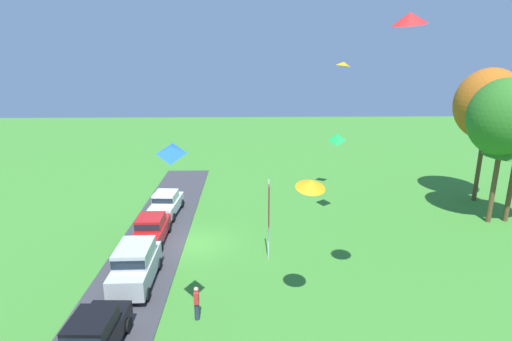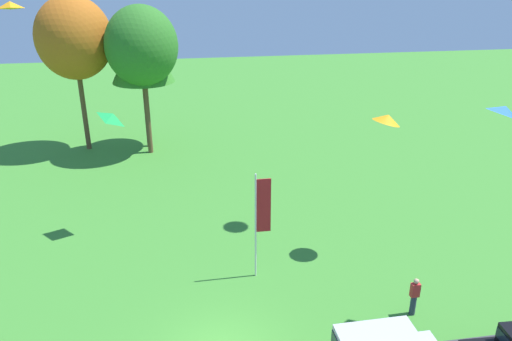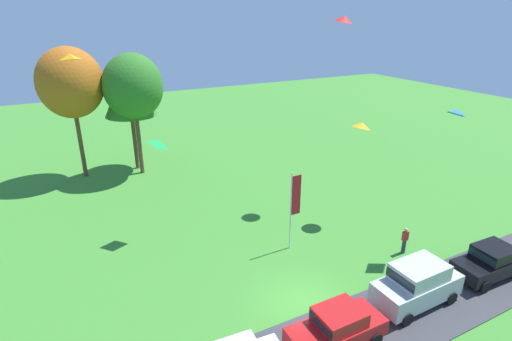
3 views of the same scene
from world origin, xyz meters
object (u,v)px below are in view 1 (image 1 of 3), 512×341
(kite_delta_topmost, at_px, (410,18))
(kite_diamond_mid_center, at_px, (337,138))
(car_sedan_far_end, at_px, (166,203))
(kite_diamond_over_trees, at_px, (171,151))
(person_watching_sky, at_px, (197,303))
(car_sedan_by_flagpole, at_px, (151,228))
(flag_banner, at_px, (269,211))
(kite_diamond_near_flag, at_px, (344,64))
(car_suv_near_entrance, at_px, (135,264))
(car_sedan_mid_row, at_px, (93,336))
(tree_right_of_center, at_px, (505,118))
(tree_far_right, at_px, (488,105))
(kite_delta_trailing_tail, at_px, (311,184))

(kite_delta_topmost, bearing_deg, kite_diamond_mid_center, 177.40)
(car_sedan_far_end, xyz_separation_m, kite_diamond_over_trees, (15.28, 3.54, 7.61))
(person_watching_sky, relative_size, kite_delta_topmost, 1.33)
(car_sedan_by_flagpole, xyz_separation_m, flag_banner, (2.59, 7.65, 2.18))
(kite_diamond_near_flag, bearing_deg, person_watching_sky, -32.07)
(car_suv_near_entrance, bearing_deg, car_sedan_by_flagpole, -176.18)
(car_sedan_by_flagpole, bearing_deg, flag_banner, 71.30)
(car_sedan_mid_row, xyz_separation_m, kite_diamond_near_flag, (-18.68, 14.12, 10.44))
(tree_right_of_center, distance_m, kite_delta_topmost, 18.05)
(tree_far_right, relative_size, kite_diamond_near_flag, 11.67)
(person_watching_sky, distance_m, tree_far_right, 28.28)
(car_sedan_mid_row, relative_size, tree_right_of_center, 0.42)
(kite_diamond_mid_center, bearing_deg, kite_diamond_near_flag, 163.91)
(flag_banner, relative_size, kite_diamond_mid_center, 4.64)
(car_sedan_by_flagpole, distance_m, kite_delta_topmost, 19.69)
(car_suv_near_entrance, distance_m, kite_diamond_over_trees, 9.56)
(person_watching_sky, relative_size, kite_diamond_mid_center, 1.56)
(flag_banner, xyz_separation_m, kite_diamond_mid_center, (-6.45, 5.32, 3.06))
(car_sedan_by_flagpole, relative_size, tree_far_right, 0.39)
(car_sedan_mid_row, xyz_separation_m, kite_delta_trailing_tail, (-2.05, 9.00, 5.74))
(person_watching_sky, xyz_separation_m, kite_diamond_over_trees, (2.11, -0.36, 7.78))
(flag_banner, relative_size, kite_diamond_near_flag, 5.29)
(flag_banner, relative_size, kite_delta_topmost, 3.97)
(car_sedan_by_flagpole, xyz_separation_m, person_watching_sky, (8.26, 3.97, -0.16))
(car_sedan_mid_row, height_order, kite_delta_topmost, kite_delta_topmost)
(car_suv_near_entrance, bearing_deg, kite_delta_topmost, 71.78)
(car_sedan_by_flagpole, relative_size, kite_diamond_mid_center, 4.02)
(flag_banner, bearing_deg, kite_diamond_over_trees, -27.49)
(person_watching_sky, bearing_deg, kite_diamond_over_trees, -9.76)
(car_sedan_by_flagpole, height_order, tree_right_of_center, tree_right_of_center)
(flag_banner, bearing_deg, car_sedan_far_end, -134.64)
(flag_banner, bearing_deg, car_suv_near_entrance, -70.26)
(tree_far_right, bearing_deg, car_sedan_mid_row, -54.96)
(tree_right_of_center, bearing_deg, kite_diamond_near_flag, -115.98)
(car_sedan_by_flagpole, distance_m, kite_diamond_mid_center, 14.51)
(person_watching_sky, distance_m, kite_diamond_mid_center, 16.03)
(car_sedan_by_flagpole, bearing_deg, tree_right_of_center, 96.82)
(person_watching_sky, relative_size, flag_banner, 0.34)
(car_suv_near_entrance, height_order, kite_delta_trailing_tail, kite_delta_trailing_tail)
(car_sedan_far_end, relative_size, car_sedan_by_flagpole, 1.02)
(car_sedan_by_flagpole, xyz_separation_m, kite_delta_trailing_tail, (8.60, 9.05, 5.74))
(car_suv_near_entrance, bearing_deg, kite_diamond_near_flag, 133.76)
(kite_diamond_near_flag, distance_m, kite_diamond_over_trees, 21.40)
(person_watching_sky, xyz_separation_m, kite_diamond_near_flag, (-16.28, 10.20, 10.60))
(tree_far_right, distance_m, kite_delta_topmost, 22.31)
(car_sedan_far_end, bearing_deg, kite_delta_topmost, 41.18)
(car_sedan_mid_row, xyz_separation_m, tree_far_right, (-18.30, 26.09, 7.24))
(kite_diamond_near_flag, bearing_deg, car_sedan_by_flagpole, -60.48)
(tree_right_of_center, bearing_deg, flag_banner, -71.92)
(car_sedan_far_end, distance_m, flag_banner, 10.89)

